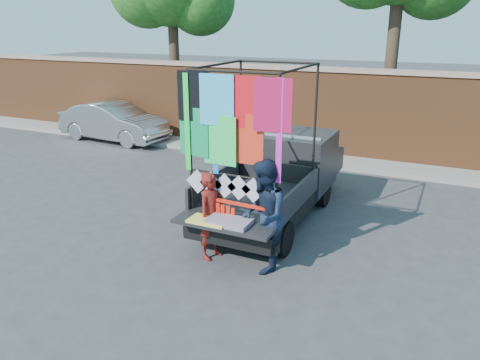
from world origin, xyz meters
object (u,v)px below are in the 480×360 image
at_px(woman, 212,216).
at_px(sedan, 114,122).
at_px(pickup_truck, 283,174).
at_px(man, 263,216).

bearing_deg(woman, sedan, 61.80).
relative_size(pickup_truck, woman, 3.31).
bearing_deg(woman, pickup_truck, 4.88).
relative_size(woman, man, 0.82).
height_order(sedan, man, man).
distance_m(pickup_truck, sedan, 8.06).
height_order(pickup_truck, man, pickup_truck).
distance_m(pickup_truck, man, 2.62).
xyz_separation_m(pickup_truck, man, (0.60, -2.55, 0.13)).
distance_m(sedan, man, 9.90).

